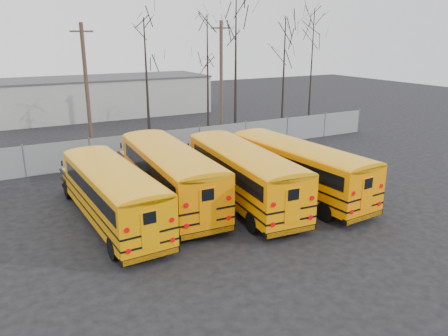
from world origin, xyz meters
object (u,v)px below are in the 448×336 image
bus_d (296,165)px  utility_pole_right (221,75)px  bus_a (112,190)px  bus_b (169,170)px  bus_c (242,170)px  utility_pole_left (87,87)px

bus_d → utility_pole_right: 18.28m
bus_a → utility_pole_right: utility_pole_right is taller
bus_b → bus_c: (3.36, -1.69, -0.04)m
bus_d → utility_pole_right: utility_pole_right is taller
bus_d → bus_c: bearing=168.0°
bus_a → utility_pole_right: (14.45, 16.40, 3.29)m
utility_pole_left → bus_b: bearing=-90.2°
bus_a → bus_d: (9.77, -0.98, 0.07)m
bus_c → bus_d: (3.16, -0.44, -0.02)m
utility_pole_right → bus_b: bearing=-106.3°
utility_pole_left → bus_d: bearing=-68.8°
bus_d → utility_pole_left: (-7.62, 15.51, 3.03)m
bus_a → utility_pole_left: size_ratio=1.12×
bus_b → bus_d: 6.86m
bus_b → bus_d: bearing=-15.4°
utility_pole_right → bus_a: bearing=-111.4°
bus_c → bus_d: 3.19m
bus_d → utility_pole_left: size_ratio=1.17×
utility_pole_left → utility_pole_right: 12.44m
utility_pole_left → bus_c: bearing=-78.5°
bus_a → bus_d: bearing=-8.6°
bus_d → utility_pole_left: bearing=112.1°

